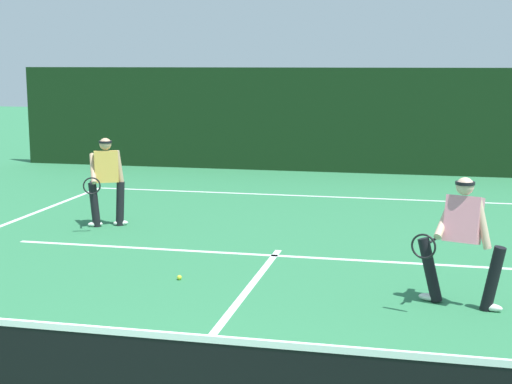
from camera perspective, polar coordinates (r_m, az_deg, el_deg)
The scene contains 7 objects.
court_line_baseline_far at distance 16.35m, azimuth 4.91°, elevation -0.33°, with size 10.28×0.10×0.01m, color white.
court_line_service at distance 11.36m, azimuth 1.40°, elevation -4.83°, with size 8.38×0.10×0.01m, color white.
court_line_centre at distance 8.68m, azimuth -2.31°, elevation -9.49°, with size 0.10×6.40×0.01m, color white.
player_near at distance 9.18m, azimuth 15.31°, elevation -3.26°, with size 1.10×0.88×1.56m.
player_far at distance 13.47m, azimuth -11.27°, elevation 1.03°, with size 0.69×0.94×1.57m.
tennis_ball_extra at distance 10.17m, azimuth -5.82°, elevation -6.45°, with size 0.07×0.07×0.07m, color #D1E033.
back_fence_windscreen at distance 19.86m, azimuth 6.42°, elevation 5.40°, with size 17.85×0.12×2.73m, color black.
Camera 1 is at (2.12, -4.72, 2.87)m, focal length 52.87 mm.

